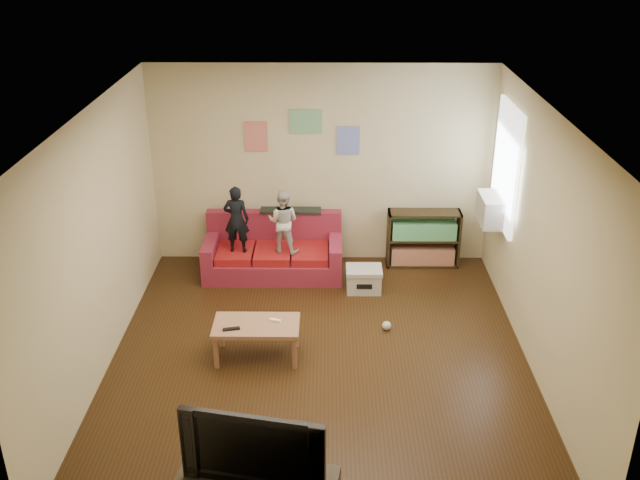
{
  "coord_description": "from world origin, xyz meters",
  "views": [
    {
      "loc": [
        0.07,
        -6.48,
        4.41
      ],
      "look_at": [
        0.0,
        0.8,
        1.05
      ],
      "focal_mm": 40.0,
      "sensor_mm": 36.0,
      "label": 1
    }
  ],
  "objects_px": {
    "file_box": "(364,279)",
    "child_b": "(283,221)",
    "television": "(256,441)",
    "coffee_table": "(256,329)",
    "sofa": "(274,253)",
    "bookshelf": "(423,241)",
    "child_a": "(236,219)"
  },
  "relations": [
    {
      "from": "television",
      "to": "file_box",
      "type": "bearing_deg",
      "value": 86.49
    },
    {
      "from": "child_b",
      "to": "coffee_table",
      "type": "distance_m",
      "value": 1.93
    },
    {
      "from": "child_b",
      "to": "coffee_table",
      "type": "xyz_separation_m",
      "value": [
        -0.19,
        -1.87,
        -0.45
      ]
    },
    {
      "from": "sofa",
      "to": "coffee_table",
      "type": "xyz_separation_m",
      "value": [
        -0.04,
        -2.03,
        0.09
      ]
    },
    {
      "from": "television",
      "to": "child_a",
      "type": "bearing_deg",
      "value": 109.93
    },
    {
      "from": "file_box",
      "to": "coffee_table",
      "type": "bearing_deg",
      "value": -129.03
    },
    {
      "from": "sofa",
      "to": "child_a",
      "type": "relative_size",
      "value": 2.02
    },
    {
      "from": "sofa",
      "to": "bookshelf",
      "type": "height_order",
      "value": "sofa"
    },
    {
      "from": "bookshelf",
      "to": "child_a",
      "type": "bearing_deg",
      "value": -170.79
    },
    {
      "from": "bookshelf",
      "to": "television",
      "type": "bearing_deg",
      "value": -111.93
    },
    {
      "from": "file_box",
      "to": "child_b",
      "type": "bearing_deg",
      "value": 161.04
    },
    {
      "from": "coffee_table",
      "to": "file_box",
      "type": "relative_size",
      "value": 2.03
    },
    {
      "from": "coffee_table",
      "to": "child_b",
      "type": "bearing_deg",
      "value": 84.15
    },
    {
      "from": "coffee_table",
      "to": "television",
      "type": "xyz_separation_m",
      "value": [
        0.23,
        -2.28,
        0.43
      ]
    },
    {
      "from": "child_b",
      "to": "bookshelf",
      "type": "bearing_deg",
      "value": -153.16
    },
    {
      "from": "bookshelf",
      "to": "television",
      "type": "height_order",
      "value": "television"
    },
    {
      "from": "sofa",
      "to": "coffee_table",
      "type": "height_order",
      "value": "sofa"
    },
    {
      "from": "child_a",
      "to": "child_b",
      "type": "bearing_deg",
      "value": -176.48
    },
    {
      "from": "child_b",
      "to": "television",
      "type": "xyz_separation_m",
      "value": [
        0.03,
        -4.15,
        -0.02
      ]
    },
    {
      "from": "child_a",
      "to": "child_b",
      "type": "xyz_separation_m",
      "value": [
        0.6,
        -0.0,
        -0.03
      ]
    },
    {
      "from": "child_a",
      "to": "bookshelf",
      "type": "distance_m",
      "value": 2.54
    },
    {
      "from": "sofa",
      "to": "television",
      "type": "xyz_separation_m",
      "value": [
        0.18,
        -4.31,
        0.52
      ]
    },
    {
      "from": "child_b",
      "to": "bookshelf",
      "type": "xyz_separation_m",
      "value": [
        1.87,
        0.4,
        -0.45
      ]
    },
    {
      "from": "sofa",
      "to": "file_box",
      "type": "bearing_deg",
      "value": -23.63
    },
    {
      "from": "sofa",
      "to": "coffee_table",
      "type": "relative_size",
      "value": 1.97
    },
    {
      "from": "sofa",
      "to": "file_box",
      "type": "xyz_separation_m",
      "value": [
        1.18,
        -0.52,
        -0.11
      ]
    },
    {
      "from": "child_b",
      "to": "television",
      "type": "distance_m",
      "value": 4.15
    },
    {
      "from": "bookshelf",
      "to": "television",
      "type": "distance_m",
      "value": 4.92
    },
    {
      "from": "sofa",
      "to": "child_b",
      "type": "bearing_deg",
      "value": -47.54
    },
    {
      "from": "sofa",
      "to": "child_a",
      "type": "xyz_separation_m",
      "value": [
        -0.45,
        -0.16,
        0.56
      ]
    },
    {
      "from": "television",
      "to": "child_b",
      "type": "bearing_deg",
      "value": 101.71
    },
    {
      "from": "bookshelf",
      "to": "television",
      "type": "relative_size",
      "value": 0.88
    }
  ]
}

